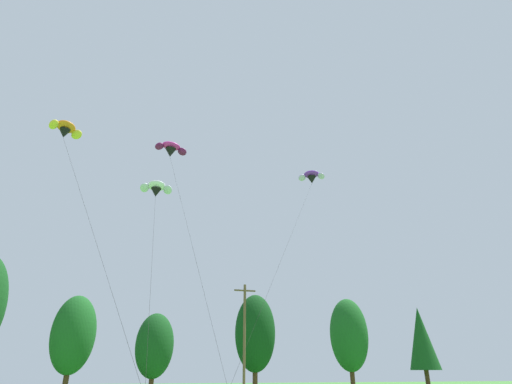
% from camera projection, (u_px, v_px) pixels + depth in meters
% --- Properties ---
extents(treeline_tree_c, '(4.62, 4.62, 10.46)m').
position_uv_depth(treeline_tree_c, '(73.00, 334.00, 44.95)').
color(treeline_tree_c, '#472D19').
rests_on(treeline_tree_c, ground_plane).
extents(treeline_tree_d, '(4.15, 4.15, 8.71)m').
position_uv_depth(treeline_tree_d, '(155.00, 346.00, 45.79)').
color(treeline_tree_d, '#472D19').
rests_on(treeline_tree_d, ground_plane).
extents(treeline_tree_e, '(4.93, 4.93, 11.59)m').
position_uv_depth(treeline_tree_e, '(255.00, 333.00, 51.03)').
color(treeline_tree_e, '#472D19').
rests_on(treeline_tree_e, ground_plane).
extents(treeline_tree_f, '(5.00, 5.00, 11.86)m').
position_uv_depth(treeline_tree_f, '(349.00, 335.00, 55.55)').
color(treeline_tree_f, '#472D19').
rests_on(treeline_tree_f, ground_plane).
extents(treeline_tree_g, '(4.00, 4.00, 10.90)m').
position_uv_depth(treeline_tree_g, '(421.00, 338.00, 56.52)').
color(treeline_tree_g, '#472D19').
rests_on(treeline_tree_g, ground_plane).
extents(utility_pole, '(2.20, 0.26, 10.78)m').
position_uv_depth(utility_pole, '(244.00, 338.00, 40.38)').
color(utility_pole, brown).
rests_on(utility_pole, ground_plane).
extents(parafoil_kite_high_orange, '(8.86, 12.79, 19.45)m').
position_uv_depth(parafoil_kite_high_orange, '(65.00, 130.00, 33.09)').
color(parafoil_kite_high_orange, orange).
extents(parafoil_kite_mid_magenta, '(5.39, 12.50, 22.13)m').
position_uv_depth(parafoil_kite_mid_magenta, '(171.00, 149.00, 41.29)').
color(parafoil_kite_mid_magenta, '#D12893').
extents(parafoil_kite_far_white, '(3.14, 16.73, 17.18)m').
position_uv_depth(parafoil_kite_far_white, '(156.00, 189.00, 38.05)').
color(parafoil_kite_far_white, white).
extents(parafoil_kite_low_purple, '(15.53, 18.35, 23.97)m').
position_uv_depth(parafoil_kite_low_purple, '(312.00, 177.00, 51.33)').
color(parafoil_kite_low_purple, purple).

